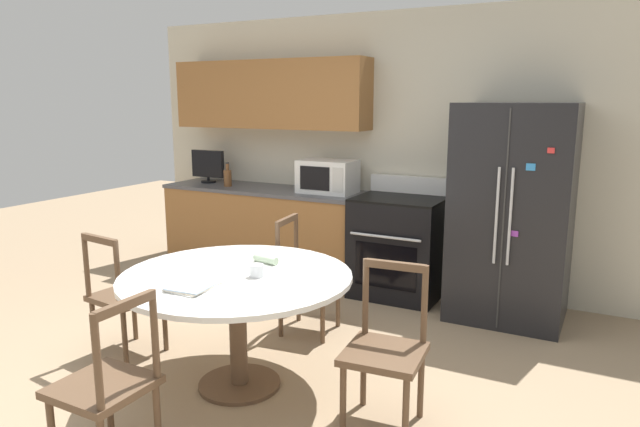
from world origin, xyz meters
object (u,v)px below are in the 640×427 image
object	(u,v)px
refrigerator	(512,213)
dining_chair_near	(107,387)
microwave	(328,176)
candle_glass	(257,271)
dining_chair_far	(306,278)
counter_bottle	(228,177)
countertop_tv	(208,165)
dining_chair_right	(386,351)
dining_chair_left	(124,296)
oven_range	(398,246)

from	to	relation	value
refrigerator	dining_chair_near	bearing A→B (deg)	-114.28
microwave	candle_glass	xyz separation A→B (m)	(0.61, -2.14, -0.28)
refrigerator	candle_glass	world-z (taller)	refrigerator
refrigerator	dining_chair_far	xyz separation A→B (m)	(-1.33, -1.06, -0.45)
microwave	refrigerator	bearing A→B (deg)	-4.02
refrigerator	counter_bottle	xyz separation A→B (m)	(-2.86, 0.01, 0.11)
counter_bottle	candle_glass	size ratio (longest dim) A/B	2.77
refrigerator	countertop_tv	size ratio (longest dim) A/B	4.42
dining_chair_right	candle_glass	size ratio (longest dim) A/B	10.02
dining_chair_near	dining_chair_right	xyz separation A→B (m)	(1.04, 1.00, 0.00)
dining_chair_left	refrigerator	bearing A→B (deg)	48.85
oven_range	dining_chair_far	distance (m)	1.19
microwave	counter_bottle	xyz separation A→B (m)	(-1.11, -0.12, -0.07)
oven_range	dining_chair_right	xyz separation A→B (m)	(0.68, -2.08, -0.03)
dining_chair_left	dining_chair_near	size ratio (longest dim) A/B	1.00
dining_chair_near	microwave	bearing A→B (deg)	7.89
candle_glass	dining_chair_right	bearing A→B (deg)	0.96
dining_chair_far	dining_chair_right	size ratio (longest dim) A/B	1.00
counter_bottle	dining_chair_right	distance (m)	3.29
dining_chair_near	refrigerator	bearing A→B (deg)	-23.65
microwave	countertop_tv	distance (m)	1.47
refrigerator	dining_chair_far	world-z (taller)	refrigerator
refrigerator	microwave	world-z (taller)	refrigerator
microwave	dining_chair_right	distance (m)	2.64
dining_chair_near	candle_glass	size ratio (longest dim) A/B	10.02
microwave	dining_chair_near	distance (m)	3.21
oven_range	counter_bottle	distance (m)	1.94
oven_range	counter_bottle	bearing A→B (deg)	-177.96
countertop_tv	counter_bottle	distance (m)	0.39
dining_chair_left	dining_chair_near	world-z (taller)	same
refrigerator	oven_range	world-z (taller)	refrigerator
counter_bottle	candle_glass	bearing A→B (deg)	-49.67
oven_range	countertop_tv	distance (m)	2.31
countertop_tv	dining_chair_left	bearing A→B (deg)	-66.16
counter_bottle	dining_chair_far	bearing A→B (deg)	-34.97
dining_chair_left	dining_chair_right	size ratio (longest dim) A/B	1.00
refrigerator	dining_chair_far	size ratio (longest dim) A/B	1.96
oven_range	countertop_tv	world-z (taller)	countertop_tv
counter_bottle	dining_chair_near	bearing A→B (deg)	-63.40
candle_glass	microwave	bearing A→B (deg)	105.88
oven_range	dining_chair_right	distance (m)	2.19
oven_range	dining_chair_left	size ratio (longest dim) A/B	1.20
dining_chair_near	dining_chair_right	size ratio (longest dim) A/B	1.00
microwave	counter_bottle	world-z (taller)	microwave
counter_bottle	oven_range	bearing A→B (deg)	2.04
microwave	dining_chair_near	bearing A→B (deg)	-82.75
dining_chair_right	microwave	bearing A→B (deg)	-60.77
refrigerator	candle_glass	bearing A→B (deg)	-119.54
dining_chair_far	dining_chair_near	size ratio (longest dim) A/B	1.00
oven_range	dining_chair_right	bearing A→B (deg)	-71.84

